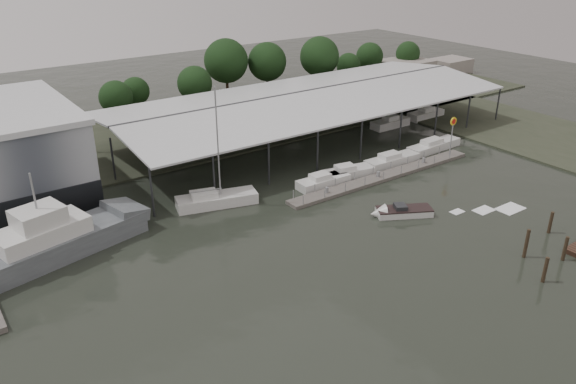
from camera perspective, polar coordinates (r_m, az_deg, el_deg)
ground at (r=53.57m, az=5.71°, el=-5.62°), size 200.00×200.00×0.00m
land_strip_far at (r=86.73m, az=-12.79°, el=5.95°), size 140.00×30.00×0.30m
land_strip_east at (r=92.07m, az=23.22°, el=5.63°), size 20.00×60.00×0.30m
covered_boat_shed at (r=81.48m, az=2.05°, el=9.79°), size 58.24×24.00×6.96m
floating_dock at (r=69.32m, az=9.72°, el=1.58°), size 28.00×2.00×1.40m
shell_fuel_sign at (r=76.63m, az=16.37°, el=6.13°), size 1.10×0.18×5.55m
distant_commercial_buildings at (r=122.51m, az=13.22°, el=12.10°), size 22.00×8.00×4.00m
grey_trawler at (r=55.53m, az=-22.50°, el=-4.52°), size 18.06×8.25×8.84m
white_sailboat at (r=61.68m, az=-7.38°, el=-0.77°), size 9.13×4.83×13.35m
speedboat_underway at (r=60.18m, az=11.22°, el=-2.01°), size 16.11×9.48×2.00m
moored_cruiser_0 at (r=66.05m, az=3.56°, el=1.10°), size 6.67×2.41×1.70m
moored_cruiser_1 at (r=68.81m, az=6.06°, el=2.00°), size 6.85×3.29×1.70m
moored_cruiser_2 at (r=73.50m, az=10.49°, el=3.21°), size 7.91×2.46×1.70m
moored_cruiser_3 at (r=79.96m, az=14.56°, el=4.58°), size 9.03×2.62×1.70m
mooring_pilings at (r=55.77m, az=26.40°, el=-5.91°), size 8.78×8.66×3.46m
horizon_tree_line at (r=101.25m, az=-1.56°, el=12.80°), size 66.40×11.89×11.29m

